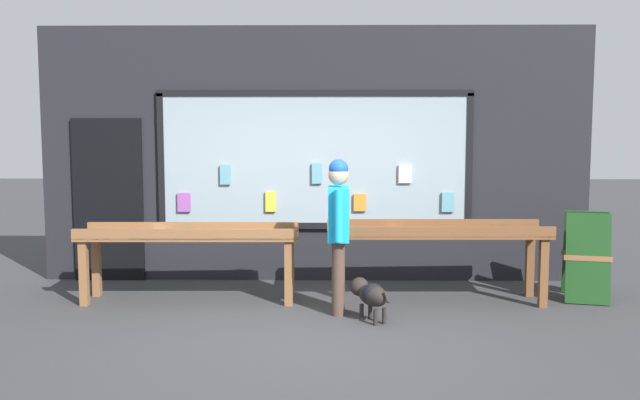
% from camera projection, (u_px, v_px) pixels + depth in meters
% --- Properties ---
extents(ground_plane, '(40.00, 40.00, 0.00)m').
position_uv_depth(ground_plane, '(310.00, 331.00, 6.99)').
color(ground_plane, '#38383A').
extents(shopfront_facade, '(7.03, 0.29, 3.26)m').
position_uv_depth(shopfront_facade, '(312.00, 156.00, 9.20)').
color(shopfront_facade, black).
rests_on(shopfront_facade, ground_plane).
extents(display_table_left, '(2.49, 0.65, 0.87)m').
position_uv_depth(display_table_left, '(189.00, 241.00, 8.12)').
color(display_table_left, brown).
rests_on(display_table_left, ground_plane).
extents(display_table_right, '(2.49, 0.71, 0.91)m').
position_uv_depth(display_table_right, '(436.00, 238.00, 8.08)').
color(display_table_right, brown).
rests_on(display_table_right, ground_plane).
extents(person_browsing, '(0.22, 0.66, 1.66)m').
position_uv_depth(person_browsing, '(338.00, 224.00, 7.54)').
color(person_browsing, '#4C382D').
rests_on(person_browsing, ground_plane).
extents(small_dog, '(0.43, 0.56, 0.42)m').
position_uv_depth(small_dog, '(370.00, 294.00, 7.33)').
color(small_dog, black).
rests_on(small_dog, ground_plane).
extents(sandwich_board_sign, '(0.61, 0.68, 1.02)m').
position_uv_depth(sandwich_board_sign, '(586.00, 256.00, 8.21)').
color(sandwich_board_sign, '#193F19').
rests_on(sandwich_board_sign, ground_plane).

